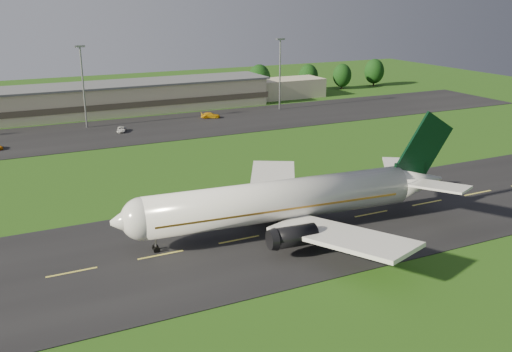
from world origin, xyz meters
name	(u,v)px	position (x,y,z in m)	size (l,w,h in m)	color
ground	(161,256)	(0.00, 0.00, 0.00)	(360.00, 360.00, 0.00)	#1C4511
taxiway	(161,255)	(0.00, 0.00, 0.05)	(220.00, 30.00, 0.10)	black
apron	(72,136)	(0.00, 72.00, 0.05)	(260.00, 30.00, 0.10)	black
airliner	(286,200)	(18.11, -0.07, 4.66)	(51.28, 42.04, 15.57)	silver
terminal	(80,101)	(6.40, 96.18, 3.99)	(145.00, 16.00, 8.40)	#C0B493
light_mast_centre	(82,77)	(5.00, 80.00, 12.74)	(2.40, 1.20, 20.35)	gray
light_mast_east	(280,65)	(60.00, 80.00, 12.74)	(2.40, 1.20, 20.35)	gray
tree_line	(162,86)	(32.62, 105.67, 5.10)	(194.78, 8.94, 10.74)	black
service_vehicle_c	(121,129)	(11.67, 71.28, 0.68)	(1.94, 4.20, 1.17)	silver
service_vehicle_d	(211,115)	(37.23, 77.04, 0.85)	(2.10, 5.17, 1.50)	#E0A20D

